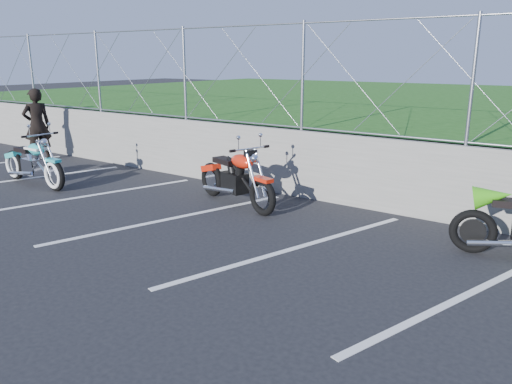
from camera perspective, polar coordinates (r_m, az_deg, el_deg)
The scene contains 8 objects.
ground at distance 7.97m, azimuth -14.39°, elevation -4.72°, with size 90.00×90.00×0.00m, color black.
retaining_wall at distance 10.30m, azimuth 0.31°, elevation 3.95°, with size 30.00×0.22×1.30m, color #61615D.
grass_field at distance 19.28m, azimuth 17.89°, elevation 8.42°, with size 30.00×20.00×1.30m, color #1C4E14.
chain_link_fence at distance 10.12m, azimuth 0.33°, elevation 13.16°, with size 28.00×0.03×2.00m.
parking_lines at distance 7.84m, azimuth -3.05°, elevation -4.55°, with size 18.29×4.31×0.01m.
cruiser_turquoise at distance 11.59m, azimuth -24.06°, elevation 2.90°, with size 2.29×0.72×1.14m.
naked_orange at distance 9.10m, azimuth -2.26°, elevation 1.40°, with size 2.21×0.89×1.13m.
person_standing at distance 14.35m, azimuth -23.75°, elevation 7.03°, with size 0.69×0.45×1.89m, color black.
Camera 1 is at (5.82, -4.77, 2.63)m, focal length 35.00 mm.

